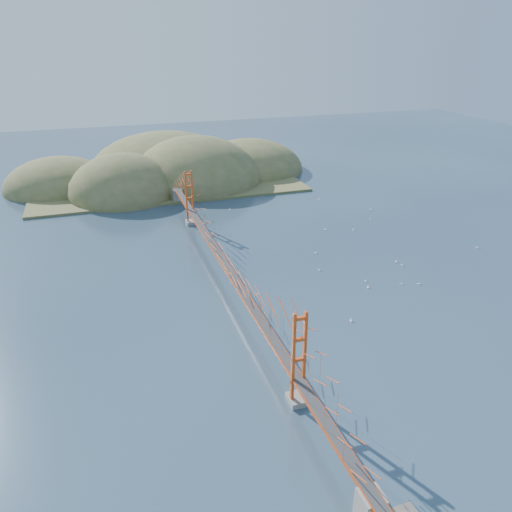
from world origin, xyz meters
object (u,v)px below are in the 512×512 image
object	(u,v)px
sailboat_2	(419,283)
sailboat_1	(319,270)
bridge	(226,245)
sailboat_0	(368,287)

from	to	relation	value
sailboat_2	sailboat_1	distance (m)	16.77
bridge	sailboat_1	distance (m)	18.09
bridge	sailboat_0	bearing A→B (deg)	-21.25
bridge	sailboat_1	world-z (taller)	bridge
bridge	sailboat_2	world-z (taller)	bridge
sailboat_0	sailboat_1	xyz separation A→B (m)	(-4.88, 8.42, -0.01)
bridge	sailboat_1	size ratio (longest dim) A/B	150.60
sailboat_0	sailboat_1	size ratio (longest dim) A/B	1.09
bridge	sailboat_2	size ratio (longest dim) A/B	145.77
bridge	sailboat_0	world-z (taller)	bridge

